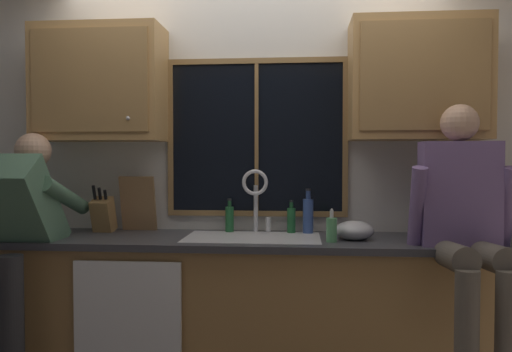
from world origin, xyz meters
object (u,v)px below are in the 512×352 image
Objects in this scene: bottle_tall_clear at (308,215)px; cutting_board at (138,204)px; person_sitting_on_counter at (465,213)px; bottle_green_glass at (230,218)px; soap_dispenser at (332,229)px; person_standing at (11,236)px; bottle_amber_small at (291,220)px; mixing_bowl at (354,231)px; knife_block at (103,215)px.

cutting_board is at bearing 179.14° from bottle_tall_clear.
bottle_green_glass is at bearing 159.74° from person_sitting_on_counter.
bottle_tall_clear reaches higher than soap_dispenser.
soap_dispenser is at bearing -15.34° from cutting_board.
cutting_board is 1.91× the size of soap_dispenser.
person_standing reaches higher than cutting_board.
bottle_amber_small is at bearing 125.36° from soap_dispenser.
person_sitting_on_counter is at bearing -12.28° from soap_dispenser.
bottle_green_glass is (1.15, 0.51, 0.05)m from person_standing.
person_standing reaches higher than bottle_green_glass.
cutting_board is 1.74× the size of bottle_amber_small.
person_sitting_on_counter is 0.93m from bottle_tall_clear.
bottle_amber_small reaches higher than soap_dispenser.
person_standing is 1.94m from mixing_bowl.
cutting_board is at bearing 164.66° from soap_dispenser.
soap_dispenser is 0.71m from bottle_green_glass.
person_sitting_on_counter reaches higher than bottle_amber_small.
knife_block reaches higher than bottle_tall_clear.
knife_block is 1.70× the size of soap_dispenser.
bottle_green_glass is 0.76× the size of bottle_tall_clear.
knife_block is 1.51× the size of bottle_green_glass.
person_sitting_on_counter is 3.92× the size of knife_block.
mixing_bowl is 0.80× the size of bottle_tall_clear.
bottle_amber_small is at bearing 18.17° from person_standing.
knife_block is at bearing -174.77° from bottle_green_glass.
mixing_bowl is 0.43m from bottle_amber_small.
person_sitting_on_counter reaches higher than person_standing.
mixing_bowl is at bearing -9.45° from cutting_board.
mixing_bowl is at bearing 38.43° from soap_dispenser.
knife_block is at bearing -177.38° from bottle_tall_clear.
person_sitting_on_counter is 6.67× the size of soap_dispenser.
cutting_board is 1.39m from mixing_bowl.
bottle_tall_clear is (-0.80, 0.47, -0.07)m from person_sitting_on_counter.
person_standing is 1.63m from bottle_amber_small.
cutting_board is at bearing 20.54° from knife_block.
person_sitting_on_counter is 6.08× the size of bottle_amber_small.
bottle_green_glass is (-1.30, 0.48, -0.10)m from person_sitting_on_counter.
person_sitting_on_counter is at bearing -10.95° from knife_block.
cutting_board is 1.00m from bottle_amber_small.
cutting_board is at bearing 43.01° from person_standing.
cutting_board reaches higher than bottle_tall_clear.
bottle_green_glass is at bearing 179.02° from bottle_amber_small.
person_sitting_on_counter reaches higher than soap_dispenser.
person_sitting_on_counter is 1.96m from cutting_board.
person_sitting_on_counter reaches higher than cutting_board.
knife_block reaches higher than mixing_bowl.
bottle_green_glass is at bearing 24.04° from person_standing.
person_standing is at bearing -136.99° from cutting_board.
bottle_amber_small is at bearing 176.16° from bottle_tall_clear.
knife_block is 1.30m from bottle_tall_clear.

